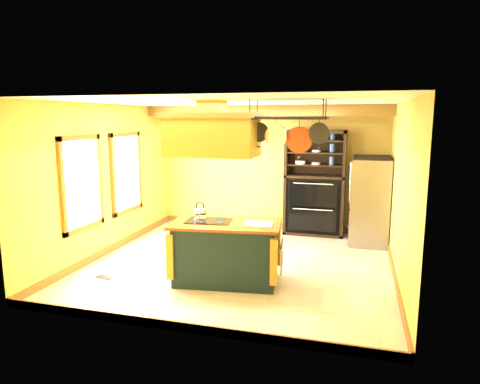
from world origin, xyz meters
The scene contains 15 objects.
floor centered at (0.00, 0.00, 0.00)m, with size 5.00×5.00×0.00m, color beige.
ceiling centered at (0.00, 0.00, 2.70)m, with size 5.00×5.00×0.00m, color white.
wall_back centered at (0.00, 2.50, 1.35)m, with size 5.00×0.02×2.70m, color gold.
wall_front centered at (0.00, -2.50, 1.35)m, with size 5.00×0.02×2.70m, color gold.
wall_left centered at (-2.50, 0.00, 1.35)m, with size 0.02×5.00×2.70m, color gold.
wall_right centered at (2.50, 0.00, 1.35)m, with size 0.02×5.00×2.70m, color gold.
ceiling_beam centered at (0.00, 1.70, 2.59)m, with size 5.00×0.15×0.20m, color brown.
window_near centered at (-2.47, -0.80, 1.40)m, with size 0.06×1.06×1.56m.
window_far centered at (-2.47, 0.60, 1.40)m, with size 0.06×1.06×1.56m.
kitchen_island centered at (0.01, -0.86, 0.47)m, with size 1.71×1.09×1.11m.
range_hood centered at (-0.19, -0.86, 2.24)m, with size 1.37×0.78×0.80m.
pot_rack centered at (0.92, -0.86, 2.36)m, with size 1.15×0.54×0.73m.
refrigerator centered at (2.12, 1.79, 0.82)m, with size 0.73×0.86×1.68m.
hutch centered at (1.01, 2.26, 0.86)m, with size 1.25×0.57×2.20m.
floor_register centered at (-1.87, -1.23, 0.01)m, with size 0.28×0.12×0.01m, color black.
Camera 1 is at (1.86, -6.76, 2.45)m, focal length 32.00 mm.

